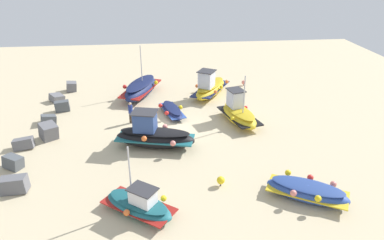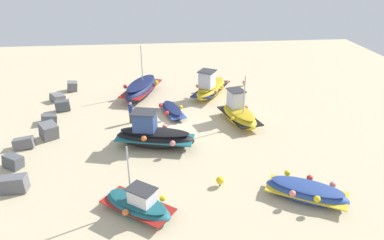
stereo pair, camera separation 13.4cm
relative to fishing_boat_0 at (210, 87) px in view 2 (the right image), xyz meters
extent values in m
plane|color=beige|center=(-6.31, 3.81, -0.77)|extent=(53.23, 53.23, 0.00)
ellipsoid|color=gold|center=(0.12, -0.07, -0.23)|extent=(5.22, 4.13, 1.21)
cube|color=navy|center=(0.12, -0.07, -0.17)|extent=(5.04, 4.03, 0.22)
ellipsoid|color=gold|center=(0.12, -0.07, 0.23)|extent=(4.56, 3.59, 0.29)
cube|color=silver|center=(-0.70, 0.42, 1.00)|extent=(1.60, 1.57, 1.36)
cube|color=#333338|center=(-0.70, 0.42, 1.71)|extent=(1.85, 1.82, 0.06)
sphere|color=orange|center=(0.80, -1.64, 0.19)|extent=(0.30, 0.30, 0.30)
sphere|color=red|center=(1.23, 0.43, 0.12)|extent=(0.30, 0.30, 0.30)
sphere|color=yellow|center=(-0.40, -0.92, 0.15)|extent=(0.30, 0.30, 0.30)
sphere|color=orange|center=(0.03, 1.15, 0.16)|extent=(0.30, 0.30, 0.30)
sphere|color=orange|center=(-1.59, -0.21, 0.19)|extent=(0.30, 0.30, 0.30)
ellipsoid|color=#1E6670|center=(-14.99, 5.73, -0.42)|extent=(3.43, 3.90, 0.71)
cube|color=maroon|center=(-14.99, 5.73, -0.38)|extent=(3.38, 3.81, 0.06)
ellipsoid|color=#1A565F|center=(-14.99, 5.73, -0.12)|extent=(3.01, 3.43, 0.12)
cube|color=white|center=(-15.17, 5.49, 0.30)|extent=(1.33, 1.40, 0.74)
cube|color=#333338|center=(-15.17, 5.49, 0.70)|extent=(1.55, 1.62, 0.06)
cylinder|color=#B7B7BC|center=(-14.77, 6.03, 1.35)|extent=(0.08, 0.08, 2.84)
sphere|color=red|center=(-13.77, 5.92, -0.14)|extent=(0.31, 0.31, 0.31)
sphere|color=orange|center=(-15.68, 6.24, -0.18)|extent=(0.31, 0.31, 0.31)
sphere|color=yellow|center=(-14.82, 4.51, -0.17)|extent=(0.31, 0.31, 0.31)
ellipsoid|color=navy|center=(0.55, 6.00, -0.12)|extent=(5.74, 3.70, 1.33)
cube|color=maroon|center=(0.55, 6.00, -0.06)|extent=(5.56, 3.67, 0.14)
ellipsoid|color=#151E45|center=(0.55, 6.00, 0.42)|extent=(5.05, 3.24, 0.24)
cylinder|color=#B7B7BC|center=(0.92, 5.86, 2.06)|extent=(0.08, 0.08, 3.08)
sphere|color=yellow|center=(1.05, 4.68, 0.25)|extent=(0.35, 0.35, 0.35)
sphere|color=red|center=(0.04, 7.33, 0.33)|extent=(0.35, 0.35, 0.35)
ellipsoid|color=#2D4C9E|center=(-14.83, -2.75, -0.34)|extent=(3.31, 4.28, 0.94)
cube|color=gold|center=(-14.83, -2.75, -0.30)|extent=(3.23, 4.14, 0.16)
ellipsoid|color=navy|center=(-14.83, -2.75, 0.02)|extent=(2.88, 3.74, 0.21)
sphere|color=yellow|center=(-13.54, -2.17, 0.00)|extent=(0.33, 0.33, 0.33)
sphere|color=#EA7F75|center=(-15.25, -1.84, -0.03)|extent=(0.33, 0.33, 0.33)
sphere|color=red|center=(-14.12, -3.17, 0.02)|extent=(0.33, 0.33, 0.33)
sphere|color=yellow|center=(-15.83, -2.84, 0.01)|extent=(0.33, 0.33, 0.33)
sphere|color=#EA7F75|center=(-14.70, -4.16, -0.05)|extent=(0.33, 0.33, 0.33)
ellipsoid|color=gold|center=(-5.63, -1.32, -0.26)|extent=(4.52, 2.75, 1.04)
cube|color=black|center=(-5.63, -1.32, -0.21)|extent=(4.37, 2.76, 0.11)
ellipsoid|color=gold|center=(-5.63, -1.32, 0.17)|extent=(3.97, 2.41, 0.18)
cube|color=silver|center=(-4.95, -1.14, 0.89)|extent=(1.35, 1.20, 1.27)
cube|color=#333338|center=(-4.95, -1.14, 1.55)|extent=(1.56, 1.39, 0.06)
cylinder|color=#B7B7BC|center=(-6.12, -1.46, 1.64)|extent=(0.08, 0.08, 2.77)
sphere|color=yellow|center=(-6.59, -0.60, 0.05)|extent=(0.27, 0.27, 0.27)
sphere|color=red|center=(-4.66, -2.04, 0.01)|extent=(0.27, 0.27, 0.27)
ellipsoid|color=black|center=(-8.58, 4.85, -0.19)|extent=(2.89, 5.40, 1.21)
cube|color=#1E6670|center=(-8.58, 4.85, -0.14)|extent=(2.87, 5.21, 0.16)
ellipsoid|color=black|center=(-8.58, 4.85, 0.29)|extent=(2.52, 4.75, 0.24)
cube|color=#2D4784|center=(-8.44, 5.45, 1.00)|extent=(1.40, 1.57, 1.23)
cube|color=#333338|center=(-8.44, 5.45, 1.64)|extent=(1.62, 1.82, 0.06)
sphere|color=#EA7F75|center=(-9.85, 3.78, 0.10)|extent=(0.35, 0.35, 0.35)
sphere|color=#EA7F75|center=(-7.74, 4.18, 0.21)|extent=(0.35, 0.35, 0.35)
sphere|color=orange|center=(-9.42, 5.52, 0.30)|extent=(0.35, 0.35, 0.35)
sphere|color=yellow|center=(-7.31, 5.93, 0.25)|extent=(0.35, 0.35, 0.35)
ellipsoid|color=navy|center=(-3.69, 3.51, -0.45)|extent=(3.67, 2.02, 0.64)
cube|color=#2D4C9E|center=(-3.69, 3.51, -0.42)|extent=(3.55, 2.02, 0.06)
ellipsoid|color=#151E45|center=(-3.69, 3.51, -0.18)|extent=(3.23, 1.78, 0.11)
sphere|color=red|center=(-4.67, 3.96, -0.18)|extent=(0.33, 0.33, 0.33)
sphere|color=yellow|center=(-3.51, 2.85, -0.26)|extent=(0.33, 0.33, 0.33)
sphere|color=red|center=(-3.09, 4.40, -0.21)|extent=(0.33, 0.33, 0.33)
cylinder|color=brown|center=(-4.90, 6.52, -0.36)|extent=(0.14, 0.14, 0.81)
cylinder|color=brown|center=(-4.83, 6.66, -0.36)|extent=(0.14, 0.14, 0.81)
cylinder|color=navy|center=(-4.87, 6.59, 0.34)|extent=(0.32, 0.32, 0.61)
sphere|color=tan|center=(-4.87, 6.59, 0.76)|extent=(0.22, 0.22, 0.22)
cube|color=slate|center=(-12.61, 12.30, -0.35)|extent=(0.85, 1.41, 0.97)
cube|color=#4C5156|center=(-10.26, 13.12, -0.40)|extent=(1.18, 1.34, 0.88)
cube|color=slate|center=(-7.92, 13.27, -0.43)|extent=(0.93, 1.35, 0.87)
cube|color=slate|center=(-6.75, 11.98, -0.24)|extent=(1.54, 1.54, 1.23)
cube|color=#4C5156|center=(-4.18, 12.67, -0.48)|extent=(1.51, 1.39, 0.94)
cube|color=#4C5156|center=(-2.08, 12.13, -0.36)|extent=(0.82, 1.22, 0.87)
cube|color=slate|center=(0.11, 13.07, -0.48)|extent=(1.42, 1.48, 0.82)
cube|color=slate|center=(2.51, 12.32, -0.36)|extent=(1.16, 1.14, 0.93)
cylinder|color=#3F3F42|center=(-13.28, 1.41, -0.69)|extent=(0.08, 0.08, 0.15)
sphere|color=yellow|center=(-13.28, 1.41, -0.40)|extent=(0.44, 0.44, 0.44)
cylinder|color=#3F3F42|center=(2.27, -3.56, -0.70)|extent=(0.08, 0.08, 0.13)
sphere|color=#EA7F75|center=(2.27, -3.56, -0.45)|extent=(0.39, 0.39, 0.39)
camera|label=1|loc=(-28.87, 4.59, 10.68)|focal=33.26mm
camera|label=2|loc=(-28.88, 4.46, 10.68)|focal=33.26mm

